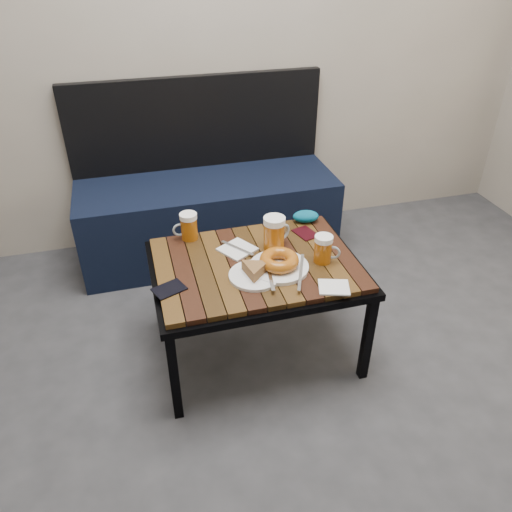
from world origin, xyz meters
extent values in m
cube|color=black|center=(0.00, 1.74, 0.23)|extent=(1.40, 0.50, 0.45)
cube|color=black|center=(0.00, 1.97, 0.70)|extent=(1.40, 0.05, 0.50)
cube|color=black|center=(-0.35, 0.61, 0.21)|extent=(0.04, 0.03, 0.42)
cube|color=black|center=(0.43, 0.61, 0.21)|extent=(0.04, 0.03, 0.42)
cube|color=black|center=(-0.35, 1.17, 0.21)|extent=(0.04, 0.04, 0.42)
cube|color=black|center=(0.43, 1.17, 0.21)|extent=(0.04, 0.04, 0.42)
cube|color=black|center=(0.04, 0.89, 0.43)|extent=(0.84, 0.62, 0.03)
cube|color=#3E250E|center=(0.04, 0.89, 0.46)|extent=(0.80, 0.58, 0.02)
cylinder|color=#A2510D|center=(-0.19, 1.14, 0.52)|extent=(0.07, 0.07, 0.10)
cylinder|color=white|center=(-0.19, 1.14, 0.58)|extent=(0.07, 0.07, 0.02)
torus|color=#8C999E|center=(-0.23, 1.14, 0.52)|extent=(0.06, 0.01, 0.06)
cylinder|color=#A2510D|center=(0.14, 0.97, 0.53)|extent=(0.11, 0.11, 0.12)
cylinder|color=white|center=(0.14, 0.97, 0.60)|extent=(0.09, 0.09, 0.03)
torus|color=#8C999E|center=(0.18, 0.99, 0.53)|extent=(0.07, 0.04, 0.07)
cylinder|color=#A2510D|center=(0.30, 0.82, 0.52)|extent=(0.09, 0.09, 0.10)
cylinder|color=white|center=(0.30, 0.82, 0.58)|extent=(0.07, 0.07, 0.02)
torus|color=#8C999E|center=(0.33, 0.80, 0.52)|extent=(0.06, 0.04, 0.06)
cylinder|color=white|center=(0.01, 0.79, 0.48)|extent=(0.20, 0.20, 0.01)
cylinder|color=white|center=(0.11, 0.82, 0.48)|extent=(0.23, 0.23, 0.02)
torus|color=#903B0D|center=(0.11, 0.82, 0.51)|extent=(0.16, 0.16, 0.05)
cube|color=#A5A8AD|center=(0.18, 0.75, 0.49)|extent=(0.11, 0.23, 0.00)
cube|color=#A5A8AD|center=(0.06, 0.75, 0.49)|extent=(0.04, 0.18, 0.00)
cube|color=white|center=(-0.01, 0.99, 0.48)|extent=(0.18, 0.18, 0.01)
cube|color=#A5A8AD|center=(-0.01, 0.99, 0.48)|extent=(0.11, 0.15, 0.00)
cube|color=white|center=(0.27, 0.64, 0.48)|extent=(0.14, 0.12, 0.01)
cube|color=black|center=(-0.32, 0.79, 0.47)|extent=(0.14, 0.12, 0.01)
cube|color=black|center=(0.31, 1.04, 0.47)|extent=(0.11, 0.13, 0.01)
ellipsoid|color=#044E79|center=(0.35, 1.15, 0.50)|extent=(0.13, 0.10, 0.05)
camera|label=1|loc=(-0.40, -0.72, 1.60)|focal=35.00mm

